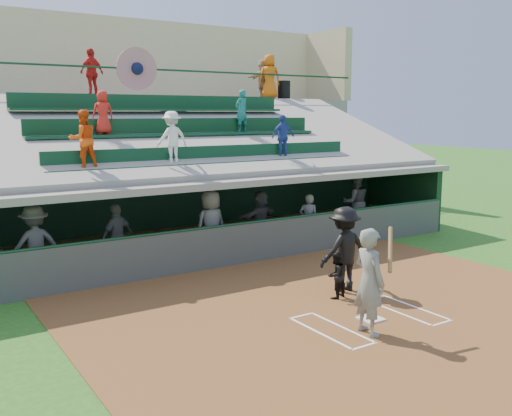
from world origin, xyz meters
TOP-DOWN VIEW (x-y plane):
  - ground at (0.00, 0.00)m, footprint 100.00×100.00m
  - dirt_slab at (0.00, 0.50)m, footprint 11.00×9.00m
  - home_plate at (0.00, 0.00)m, footprint 0.43×0.43m
  - batters_box_chalk at (0.00, 0.00)m, footprint 2.65×1.85m
  - dugout_floor at (0.00, 6.75)m, footprint 16.00×3.50m
  - concourse_slab at (0.00, 13.50)m, footprint 20.00×3.00m
  - grandstand at (-0.01, 10.51)m, footprint 20.40×10.40m
  - batter_at_plate at (-0.55, -0.49)m, footprint 0.89×0.80m
  - catcher at (0.29, 1.40)m, footprint 0.58×0.50m
  - home_umpire at (0.80, 1.72)m, footprint 1.27×0.74m
  - dugout_bench at (-0.17, 7.93)m, footprint 16.67×0.64m
  - dugout_player_a at (-4.99, 6.09)m, footprint 1.25×0.78m
  - dugout_player_b at (-2.94, 6.21)m, footprint 1.09×0.78m
  - dugout_player_c at (-0.44, 5.76)m, footprint 1.03×0.75m
  - dugout_player_d at (1.81, 6.71)m, footprint 1.60×0.84m
  - dugout_player_e at (2.86, 5.65)m, footprint 0.69×0.64m
  - dugout_player_f at (5.56, 6.52)m, footprint 1.18×1.07m
  - trash_bin at (6.73, 12.38)m, footprint 0.53×0.53m
  - concourse_staff_a at (-1.48, 12.44)m, footprint 1.05×0.77m
  - concourse_staff_b at (5.93, 12.30)m, footprint 1.05×0.87m
  - concourse_staff_c at (5.91, 12.77)m, footprint 1.65×1.06m

SIDE VIEW (x-z plane):
  - ground at x=0.00m, z-range 0.00..0.00m
  - dirt_slab at x=0.00m, z-range 0.00..0.02m
  - dugout_floor at x=0.00m, z-range 0.00..0.04m
  - batters_box_chalk at x=0.00m, z-range 0.02..0.03m
  - home_plate at x=0.00m, z-range 0.02..0.05m
  - dugout_bench at x=-0.17m, z-range 0.04..0.54m
  - catcher at x=0.29m, z-range 0.02..1.05m
  - dugout_player_e at x=2.86m, z-range 0.04..1.63m
  - dugout_player_d at x=1.81m, z-range 0.04..1.69m
  - dugout_player_b at x=-2.94m, z-range 0.04..1.76m
  - dugout_player_a at x=-4.99m, z-range 0.04..1.91m
  - home_umpire at x=0.80m, z-range 0.02..1.96m
  - dugout_player_c at x=-0.44m, z-range 0.04..1.97m
  - batter_at_plate at x=-0.55m, z-range 0.03..2.01m
  - dugout_player_f at x=5.56m, z-range 0.04..2.03m
  - grandstand at x=-0.01m, z-range -1.64..6.16m
  - concourse_slab at x=0.00m, z-range 0.00..4.60m
  - trash_bin at x=6.73m, z-range 4.60..5.39m
  - concourse_staff_a at x=-1.48m, z-range 4.60..6.26m
  - concourse_staff_c at x=5.91m, z-range 4.60..6.30m
  - concourse_staff_b at x=5.93m, z-range 4.60..6.45m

